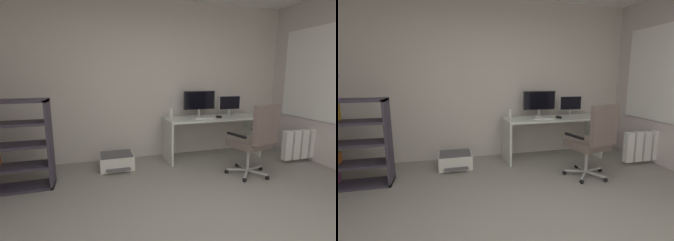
# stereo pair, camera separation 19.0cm
# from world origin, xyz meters

# --- Properties ---
(wall_back) EXTENTS (5.17, 0.10, 2.70)m
(wall_back) POSITION_xyz_m (0.00, 2.66, 1.35)
(wall_back) COLOR beige
(wall_back) RESTS_ON ground
(window_pane) EXTENTS (0.01, 1.37, 1.43)m
(window_pane) POSITION_xyz_m (2.58, 1.56, 1.47)
(window_pane) COLOR white
(window_frame) EXTENTS (0.02, 1.45, 1.51)m
(window_frame) POSITION_xyz_m (2.57, 1.56, 1.47)
(window_frame) COLOR white
(desk) EXTENTS (1.69, 0.57, 0.73)m
(desk) POSITION_xyz_m (1.03, 2.23, 0.55)
(desk) COLOR silver
(desk) RESTS_ON ground
(monitor_main) EXTENTS (0.57, 0.18, 0.45)m
(monitor_main) POSITION_xyz_m (0.84, 2.37, 1.00)
(monitor_main) COLOR #B2B5B7
(monitor_main) RESTS_ON desk
(monitor_secondary) EXTENTS (0.43, 0.18, 0.35)m
(monitor_secondary) POSITION_xyz_m (1.44, 2.37, 0.93)
(monitor_secondary) COLOR #B2B5B7
(monitor_secondary) RESTS_ON desk
(keyboard) EXTENTS (0.35, 0.15, 0.02)m
(keyboard) POSITION_xyz_m (0.82, 2.13, 0.74)
(keyboard) COLOR silver
(keyboard) RESTS_ON desk
(computer_mouse) EXTENTS (0.06, 0.10, 0.03)m
(computer_mouse) POSITION_xyz_m (1.10, 2.13, 0.74)
(computer_mouse) COLOR black
(computer_mouse) RESTS_ON desk
(desktop_speaker) EXTENTS (0.07, 0.07, 0.17)m
(desktop_speaker) POSITION_xyz_m (0.29, 2.32, 0.81)
(desktop_speaker) COLOR silver
(desktop_speaker) RESTS_ON desk
(office_chair) EXTENTS (0.63, 0.67, 1.06)m
(office_chair) POSITION_xyz_m (1.19, 1.25, 0.58)
(office_chair) COLOR #B7BABC
(office_chair) RESTS_ON ground
(bookshelf) EXTENTS (0.95, 0.34, 1.15)m
(bookshelf) POSITION_xyz_m (-2.09, 1.80, 0.58)
(bookshelf) COLOR #35303E
(bookshelf) RESTS_ON ground
(printer) EXTENTS (0.51, 0.48, 0.24)m
(printer) POSITION_xyz_m (-0.65, 2.16, 0.12)
(printer) COLOR white
(printer) RESTS_ON ground
(radiator) EXTENTS (0.97, 0.10, 0.49)m
(radiator) POSITION_xyz_m (2.49, 1.56, 0.30)
(radiator) COLOR white
(radiator) RESTS_ON ground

